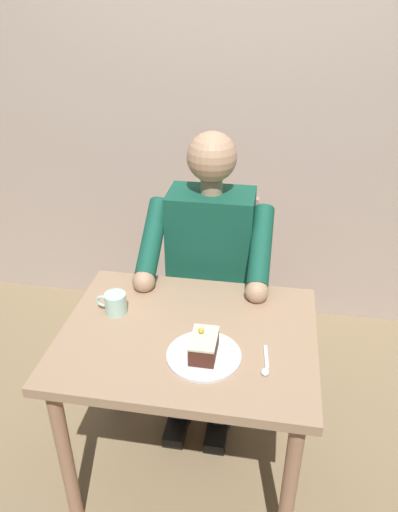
{
  "coord_description": "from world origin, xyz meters",
  "views": [
    {
      "loc": [
        -0.26,
        1.29,
        1.76
      ],
      "look_at": [
        -0.02,
        -0.1,
        0.95
      ],
      "focal_mm": 33.91,
      "sensor_mm": 36.0,
      "label": 1
    }
  ],
  "objects": [
    {
      "name": "ground_plane",
      "position": [
        0.0,
        0.0,
        0.0
      ],
      "size": [
        14.0,
        14.0,
        0.0
      ],
      "primitive_type": "plane",
      "color": "#897251"
    },
    {
      "name": "cafe_rear_panel",
      "position": [
        0.0,
        -1.24,
        1.5
      ],
      "size": [
        6.4,
        0.12,
        3.0
      ],
      "primitive_type": "cube",
      "color": "#B59F91",
      "rests_on": "ground"
    },
    {
      "name": "chair",
      "position": [
        0.0,
        -0.63,
        0.5
      ],
      "size": [
        0.42,
        0.42,
        0.9
      ],
      "color": "tan",
      "rests_on": "ground"
    },
    {
      "name": "dessert_plate",
      "position": [
        -0.07,
        0.11,
        0.71
      ],
      "size": [
        0.24,
        0.24,
        0.01
      ],
      "primitive_type": "cylinder",
      "color": "white",
      "rests_on": "dining_table"
    },
    {
      "name": "coffee_cup",
      "position": [
        0.28,
        -0.07,
        0.74
      ],
      "size": [
        0.11,
        0.08,
        0.08
      ],
      "color": "silver",
      "rests_on": "dining_table"
    },
    {
      "name": "cake_slice",
      "position": [
        -0.07,
        0.11,
        0.75
      ],
      "size": [
        0.08,
        0.13,
        0.09
      ],
      "color": "#4A2217",
      "rests_on": "dessert_plate"
    },
    {
      "name": "dessert_spoon",
      "position": [
        -0.27,
        0.12,
        0.71
      ],
      "size": [
        0.03,
        0.14,
        0.01
      ],
      "color": "silver",
      "rests_on": "dining_table"
    },
    {
      "name": "seated_person",
      "position": [
        0.0,
        -0.46,
        0.65
      ],
      "size": [
        0.53,
        0.58,
        1.26
      ],
      "color": "#134D3A",
      "rests_on": "ground"
    },
    {
      "name": "dining_table",
      "position": [
        0.0,
        0.0,
        0.6
      ],
      "size": [
        0.88,
        0.69,
        0.7
      ],
      "color": "#A27F61",
      "rests_on": "ground"
    }
  ]
}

